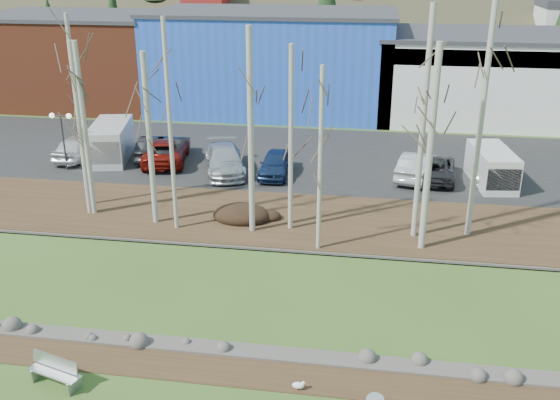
% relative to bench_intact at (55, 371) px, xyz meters
% --- Properties ---
extents(dirt_strip, '(80.00, 1.80, 0.03)m').
position_rel_bench_intact_xyz_m(dirt_strip, '(6.63, 1.56, -0.44)').
color(dirt_strip, '#382616').
rests_on(dirt_strip, ground).
extents(near_bank_rocks, '(80.00, 0.80, 0.50)m').
position_rel_bench_intact_xyz_m(near_bank_rocks, '(6.63, 2.56, -0.45)').
color(near_bank_rocks, '#47423D').
rests_on(near_bank_rocks, ground).
extents(river, '(80.00, 8.00, 0.90)m').
position_rel_bench_intact_xyz_m(river, '(6.63, 6.66, -0.45)').
color(river, black).
rests_on(river, ground).
extents(far_bank_rocks, '(80.00, 0.80, 0.46)m').
position_rel_bench_intact_xyz_m(far_bank_rocks, '(6.63, 10.76, -0.45)').
color(far_bank_rocks, '#47423D').
rests_on(far_bank_rocks, ground).
extents(far_bank, '(80.00, 7.00, 0.15)m').
position_rel_bench_intact_xyz_m(far_bank, '(6.63, 13.96, -0.38)').
color(far_bank, '#382616').
rests_on(far_bank, ground).
extents(parking_lot, '(80.00, 14.00, 0.14)m').
position_rel_bench_intact_xyz_m(parking_lot, '(6.63, 24.46, -0.38)').
color(parking_lot, black).
rests_on(parking_lot, ground).
extents(building_brick, '(16.32, 12.24, 7.80)m').
position_rel_bench_intact_xyz_m(building_brick, '(-17.37, 38.46, 3.45)').
color(building_brick, brown).
rests_on(building_brick, ground).
extents(building_blue, '(20.40, 12.24, 8.30)m').
position_rel_bench_intact_xyz_m(building_blue, '(0.63, 38.46, 3.70)').
color(building_blue, blue).
rests_on(building_blue, ground).
extents(building_white, '(18.36, 12.24, 6.80)m').
position_rel_bench_intact_xyz_m(building_white, '(18.63, 38.44, 2.96)').
color(building_white, silver).
rests_on(building_white, ground).
extents(bench_intact, '(1.89, 1.03, 0.91)m').
position_rel_bench_intact_xyz_m(bench_intact, '(0.00, 0.00, 0.00)').
color(bench_intact, '#9EA2A3').
rests_on(bench_intact, ground).
extents(seagull, '(0.46, 0.21, 0.33)m').
position_rel_bench_intact_xyz_m(seagull, '(7.62, 0.87, -0.27)').
color(seagull, gold).
rests_on(seagull, ground).
extents(dirt_mound, '(2.93, 2.07, 0.58)m').
position_rel_bench_intact_xyz_m(dirt_mound, '(3.07, 13.45, -0.02)').
color(dirt_mound, black).
rests_on(dirt_mound, far_bank).
extents(birch_0, '(0.26, 0.26, 8.76)m').
position_rel_bench_intact_xyz_m(birch_0, '(-4.91, 13.09, 4.07)').
color(birch_0, beige).
rests_on(birch_0, far_bank).
extents(birch_1, '(0.20, 0.20, 9.91)m').
position_rel_bench_intact_xyz_m(birch_1, '(-5.48, 14.18, 4.65)').
color(birch_1, beige).
rests_on(birch_1, far_bank).
extents(birch_2, '(0.27, 0.27, 8.44)m').
position_rel_bench_intact_xyz_m(birch_2, '(-1.11, 12.46, 3.91)').
color(birch_2, beige).
rests_on(birch_2, far_bank).
extents(birch_3, '(0.20, 0.20, 10.02)m').
position_rel_bench_intact_xyz_m(birch_3, '(0.14, 11.94, 4.71)').
color(birch_3, beige).
rests_on(birch_3, far_bank).
extents(birch_4, '(0.27, 0.27, 9.68)m').
position_rel_bench_intact_xyz_m(birch_4, '(3.89, 12.19, 4.53)').
color(birch_4, beige).
rests_on(birch_4, far_bank).
extents(birch_5, '(0.23, 0.23, 8.87)m').
position_rel_bench_intact_xyz_m(birch_5, '(5.67, 12.76, 4.13)').
color(birch_5, beige).
rests_on(birch_5, far_bank).
extents(birch_6, '(0.20, 0.20, 8.30)m').
position_rel_bench_intact_xyz_m(birch_6, '(7.24, 10.76, 3.85)').
color(birch_6, beige).
rests_on(birch_6, far_bank).
extents(birch_7, '(0.30, 0.30, 9.23)m').
position_rel_bench_intact_xyz_m(birch_7, '(11.91, 11.55, 4.31)').
color(birch_7, beige).
rests_on(birch_7, far_bank).
extents(birch_8, '(0.26, 0.26, 10.66)m').
position_rel_bench_intact_xyz_m(birch_8, '(11.62, 12.82, 5.03)').
color(birch_8, beige).
rests_on(birch_8, far_bank).
extents(birch_9, '(0.26, 0.26, 11.51)m').
position_rel_bench_intact_xyz_m(birch_9, '(14.18, 13.34, 5.45)').
color(birch_9, beige).
rests_on(birch_9, far_bank).
extents(birch_10, '(0.26, 0.26, 8.76)m').
position_rel_bench_intact_xyz_m(birch_10, '(-4.66, 13.09, 4.07)').
color(birch_10, beige).
rests_on(birch_10, far_bank).
extents(street_lamp, '(1.38, 0.37, 3.60)m').
position_rel_bench_intact_xyz_m(street_lamp, '(-9.31, 19.37, 2.52)').
color(street_lamp, '#262628').
rests_on(street_lamp, parking_lot).
extents(car_0, '(1.99, 4.75, 1.60)m').
position_rel_bench_intact_xyz_m(car_0, '(-9.57, 21.66, 0.49)').
color(car_0, silver).
rests_on(car_0, parking_lot).
extents(car_1, '(2.15, 4.77, 1.52)m').
position_rel_bench_intact_xyz_m(car_1, '(-3.51, 22.49, 0.44)').
color(car_1, black).
rests_on(car_1, parking_lot).
extents(car_2, '(3.54, 5.88, 1.53)m').
position_rel_bench_intact_xyz_m(car_2, '(-3.67, 21.78, 0.45)').
color(car_2, maroon).
rests_on(car_2, parking_lot).
extents(car_3, '(3.80, 5.92, 1.60)m').
position_rel_bench_intact_xyz_m(car_3, '(0.52, 20.43, 0.48)').
color(car_3, '#ABAFB4').
rests_on(car_3, parking_lot).
extents(car_4, '(1.74, 4.28, 1.46)m').
position_rel_bench_intact_xyz_m(car_4, '(3.68, 20.39, 0.41)').
color(car_4, navy).
rests_on(car_4, parking_lot).
extents(car_5, '(2.82, 5.04, 1.57)m').
position_rel_bench_intact_xyz_m(car_5, '(12.10, 21.13, 0.47)').
color(car_5, '#BABABD').
rests_on(car_5, parking_lot).
extents(car_6, '(2.72, 5.18, 1.39)m').
position_rel_bench_intact_xyz_m(car_6, '(13.16, 21.26, 0.38)').
color(car_6, '#2A292C').
rests_on(car_6, parking_lot).
extents(car_7, '(2.60, 5.32, 1.49)m').
position_rel_bench_intact_xyz_m(car_7, '(16.62, 21.83, 0.43)').
color(car_7, white).
rests_on(car_7, parking_lot).
extents(car_8, '(2.15, 4.77, 1.52)m').
position_rel_bench_intact_xyz_m(car_8, '(-4.72, 22.49, 0.44)').
color(car_8, black).
rests_on(car_8, parking_lot).
extents(van_white, '(2.53, 4.86, 2.03)m').
position_rel_bench_intact_xyz_m(van_white, '(16.37, 20.77, 0.70)').
color(van_white, white).
rests_on(van_white, parking_lot).
extents(van_grey, '(3.33, 5.65, 2.31)m').
position_rel_bench_intact_xyz_m(van_grey, '(-7.42, 21.81, 0.84)').
color(van_grey, silver).
rests_on(van_grey, parking_lot).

